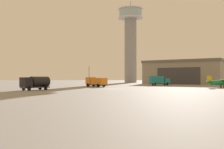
{
  "coord_description": "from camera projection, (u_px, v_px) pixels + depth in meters",
  "views": [
    {
      "loc": [
        -0.97,
        -63.55,
        2.73
      ],
      "look_at": [
        0.64,
        29.91,
        3.75
      ],
      "focal_mm": 42.68,
      "sensor_mm": 36.0,
      "label": 1
    }
  ],
  "objects": [
    {
      "name": "light_post_north",
      "position": [
        89.0,
        73.0,
        109.37
      ],
      "size": [
        0.44,
        0.44,
        7.57
      ],
      "color": "#38383D",
      "rests_on": "ground_plane"
    },
    {
      "name": "airplane_green",
      "position": [
        223.0,
        82.0,
        69.11
      ],
      "size": [
        8.5,
        10.82,
        3.19
      ],
      "rotation": [
        0.0,
        0.0,
        6.22
      ],
      "color": "#287A42",
      "rests_on": "ground_plane"
    },
    {
      "name": "truck_fuel_tanker_black",
      "position": [
        36.0,
        82.0,
        56.91
      ],
      "size": [
        5.78,
        6.15,
        2.93
      ],
      "rotation": [
        0.0,
        0.0,
        3.99
      ],
      "color": "#38383D",
      "rests_on": "ground_plane"
    },
    {
      "name": "truck_box_orange",
      "position": [
        96.0,
        81.0,
        76.87
      ],
      "size": [
        6.53,
        6.79,
        2.77
      ],
      "rotation": [
        0.0,
        0.0,
        2.32
      ],
      "color": "#38383D",
      "rests_on": "ground_plane"
    },
    {
      "name": "hangar",
      "position": [
        185.0,
        72.0,
        111.53
      ],
      "size": [
        36.36,
        32.43,
        9.82
      ],
      "rotation": [
        0.0,
        0.0,
        -2.16
      ],
      "color": "gray",
      "rests_on": "ground_plane"
    },
    {
      "name": "control_tower",
      "position": [
        131.0,
        37.0,
        141.0
      ],
      "size": [
        13.11,
        13.11,
        43.21
      ],
      "color": "gray",
      "rests_on": "ground_plane"
    },
    {
      "name": "ground_plane",
      "position": [
        111.0,
        89.0,
        63.52
      ],
      "size": [
        400.0,
        400.0,
        0.0
      ],
      "primitive_type": "plane",
      "color": "gray"
    },
    {
      "name": "truck_box_teal",
      "position": [
        159.0,
        80.0,
        90.01
      ],
      "size": [
        7.2,
        4.05,
        3.19
      ],
      "rotation": [
        0.0,
        0.0,
        0.25
      ],
      "color": "#38383D",
      "rests_on": "ground_plane"
    }
  ]
}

